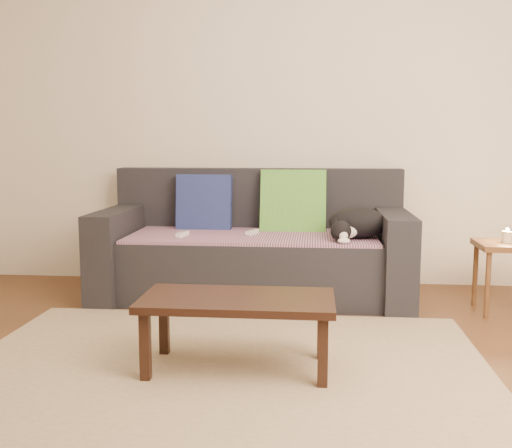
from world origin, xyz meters
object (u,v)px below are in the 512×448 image
at_px(cat, 357,224).
at_px(wii_remote_a, 182,234).
at_px(sofa, 254,251).
at_px(side_table, 506,255).
at_px(coffee_table, 238,306).
at_px(wii_remote_b, 252,232).

relative_size(cat, wii_remote_a, 3.24).
bearing_deg(wii_remote_a, cat, -76.86).
distance_m(sofa, wii_remote_a, 0.53).
height_order(side_table, coffee_table, side_table).
bearing_deg(cat, coffee_table, -137.91).
bearing_deg(wii_remote_b, cat, -80.55).
height_order(sofa, coffee_table, sofa).
xyz_separation_m(wii_remote_a, coffee_table, (0.52, -1.20, -0.14)).
bearing_deg(side_table, coffee_table, -143.54).
relative_size(sofa, wii_remote_b, 14.00).
relative_size(cat, wii_remote_b, 3.24).
height_order(wii_remote_a, wii_remote_b, same).
relative_size(sofa, side_table, 4.74).
bearing_deg(coffee_table, wii_remote_a, 113.50).
distance_m(wii_remote_a, wii_remote_b, 0.47).
distance_m(sofa, coffee_table, 1.43).
bearing_deg(sofa, wii_remote_a, -153.57).
bearing_deg(wii_remote_a, wii_remote_b, -62.24).
height_order(sofa, wii_remote_a, sofa).
relative_size(cat, coffee_table, 0.55).
height_order(sofa, cat, sofa).
relative_size(wii_remote_b, side_table, 0.34).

